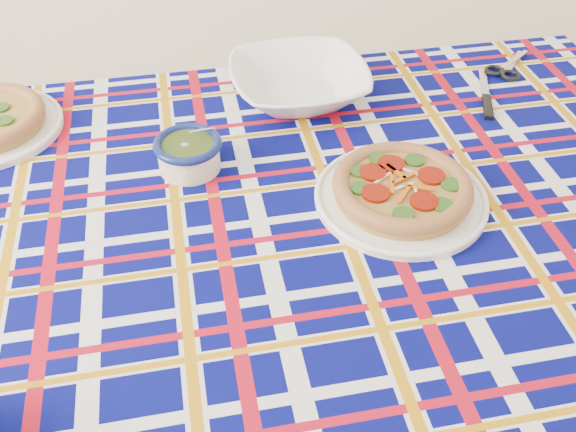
{
  "coord_description": "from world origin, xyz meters",
  "views": [
    {
      "loc": [
        0.3,
        -0.57,
        1.46
      ],
      "look_at": [
        0.34,
        0.23,
        0.76
      ],
      "focal_mm": 40.0,
      "sensor_mm": 36.0,
      "label": 1
    }
  ],
  "objects_px": {
    "main_focaccia_plate": "(402,188)",
    "pesto_bowl": "(188,151)",
    "dining_table": "(293,233)",
    "serving_bowl": "(299,83)"
  },
  "relations": [
    {
      "from": "main_focaccia_plate",
      "to": "pesto_bowl",
      "type": "bearing_deg",
      "value": 162.85
    },
    {
      "from": "pesto_bowl",
      "to": "serving_bowl",
      "type": "distance_m",
      "value": 0.32
    },
    {
      "from": "dining_table",
      "to": "serving_bowl",
      "type": "distance_m",
      "value": 0.36
    },
    {
      "from": "main_focaccia_plate",
      "to": "serving_bowl",
      "type": "relative_size",
      "value": 1.07
    },
    {
      "from": "serving_bowl",
      "to": "dining_table",
      "type": "bearing_deg",
      "value": -95.09
    },
    {
      "from": "main_focaccia_plate",
      "to": "serving_bowl",
      "type": "distance_m",
      "value": 0.39
    },
    {
      "from": "pesto_bowl",
      "to": "serving_bowl",
      "type": "height_order",
      "value": "pesto_bowl"
    },
    {
      "from": "dining_table",
      "to": "main_focaccia_plate",
      "type": "bearing_deg",
      "value": -10.87
    },
    {
      "from": "main_focaccia_plate",
      "to": "pesto_bowl",
      "type": "distance_m",
      "value": 0.39
    },
    {
      "from": "main_focaccia_plate",
      "to": "dining_table",
      "type": "bearing_deg",
      "value": 177.31
    }
  ]
}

